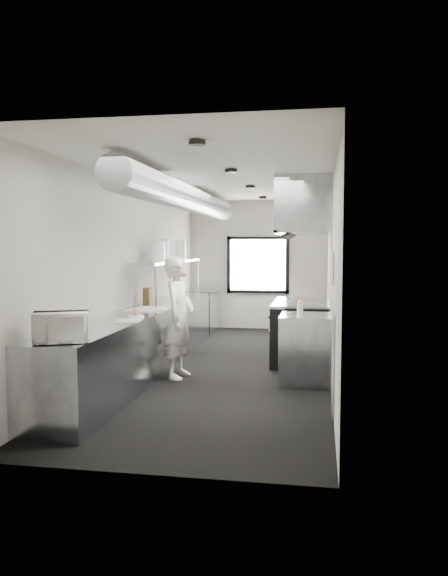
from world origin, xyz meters
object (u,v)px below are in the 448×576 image
at_px(deli_tub_a, 72,326).
at_px(plate_stack_c, 168,250).
at_px(prep_counter, 144,341).
at_px(range, 300,331).
at_px(squeeze_bottle_e, 301,306).
at_px(squeeze_bottle_b, 301,310).
at_px(deli_tub_b, 81,324).
at_px(microwave, 61,327).
at_px(squeeze_bottle_c, 300,309).
at_px(squeeze_bottle_a, 299,311).
at_px(line_cook, 179,317).
at_px(small_plate, 136,316).
at_px(exhaust_hood, 305,209).
at_px(squeeze_bottle_d, 300,307).
at_px(plate_stack_b, 161,251).
at_px(plate_stack_a, 158,253).
at_px(cutting_board, 147,309).
at_px(plate_stack_d, 180,250).
at_px(far_work_table, 199,311).
at_px(bottle_station, 305,348).
at_px(knife_block, 148,296).

relative_size(deli_tub_a, plate_stack_c, 0.42).
relative_size(prep_counter, plate_stack_c, 16.61).
distance_m(range, squeeze_bottle_e, 1.26).
bearing_deg(prep_counter, squeeze_bottle_b, -9.34).
xyz_separation_m(deli_tub_b, squeeze_bottle_e, (2.37, 1.90, 0.03)).
bearing_deg(microwave, squeeze_bottle_c, 25.48).
relative_size(range, squeeze_bottle_a, 9.81).
height_order(line_cook, microwave, line_cook).
bearing_deg(small_plate, exhaust_hood, 43.05).
height_order(microwave, squeeze_bottle_d, microwave).
distance_m(small_plate, plate_stack_b, 2.03).
bearing_deg(line_cook, small_plate, 145.00).
distance_m(prep_counter, plate_stack_a, 1.53).
bearing_deg(line_cook, cutting_board, 69.48).
bearing_deg(squeeze_bottle_c, plate_stack_c, 142.84).
xyz_separation_m(deli_tub_b, plate_stack_d, (0.10, 4.04, 0.79)).
bearing_deg(deli_tub_b, exhaust_hood, 52.03).
relative_size(cutting_board, squeeze_bottle_b, 3.58).
bearing_deg(squeeze_bottle_d, plate_stack_a, 158.44).
bearing_deg(far_work_table, squeeze_bottle_c, -60.17).
xyz_separation_m(microwave, cutting_board, (-0.01, 2.73, -0.13)).
distance_m(exhaust_hood, deli_tub_b, 4.12).
relative_size(bottle_station, plate_stack_d, 2.60).
height_order(bottle_station, far_work_table, same).
xyz_separation_m(squeeze_bottle_d, squeeze_bottle_e, (0.01, 0.07, -0.00)).
relative_size(range, microwave, 3.35).
height_order(squeeze_bottle_a, squeeze_bottle_d, squeeze_bottle_d).
bearing_deg(knife_block, squeeze_bottle_d, -18.84).
bearing_deg(small_plate, plate_stack_d, 93.33).
bearing_deg(knife_block, deli_tub_b, -91.72).
xyz_separation_m(range, plate_stack_b, (-2.23, -0.11, 1.26)).
xyz_separation_m(plate_stack_c, squeeze_bottle_d, (2.29, -1.57, -0.76)).
relative_size(deli_tub_b, plate_stack_a, 0.52).
bearing_deg(range, plate_stack_c, 171.13).
xyz_separation_m(range, squeeze_bottle_b, (0.06, -1.57, 0.51)).
height_order(exhaust_hood, line_cook, exhaust_hood).
xyz_separation_m(line_cook, squeeze_bottle_a, (1.65, -0.22, 0.15)).
bearing_deg(cutting_board, squeeze_bottle_d, -0.90).
bearing_deg(squeeze_bottle_d, knife_block, 163.38).
height_order(prep_counter, plate_stack_d, plate_stack_d).
height_order(exhaust_hood, plate_stack_c, exhaust_hood).
distance_m(cutting_board, squeeze_bottle_d, 2.18).
relative_size(range, deli_tub_a, 10.44).
distance_m(cutting_board, squeeze_bottle_b, 2.23).
height_order(microwave, plate_stack_b, plate_stack_b).
bearing_deg(bottle_station, small_plate, -165.39).
xyz_separation_m(bottle_station, squeeze_bottle_b, (-0.05, -0.17, 0.53)).
xyz_separation_m(prep_counter, squeeze_bottle_a, (2.23, -0.46, 0.53)).
xyz_separation_m(cutting_board, knife_block, (-0.20, 0.68, 0.12)).
bearing_deg(exhaust_hood, plate_stack_c, 171.35).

